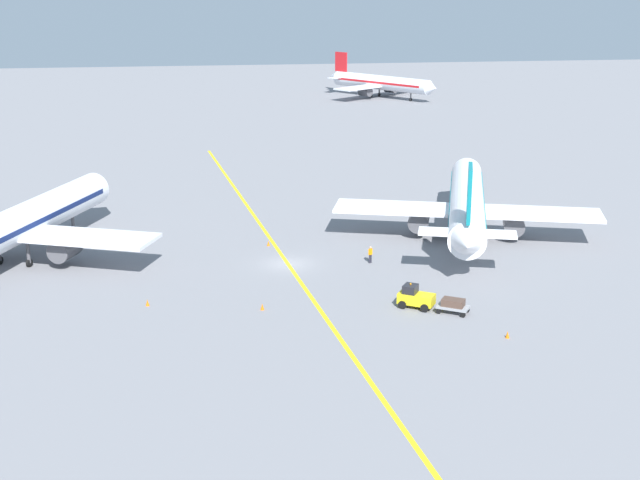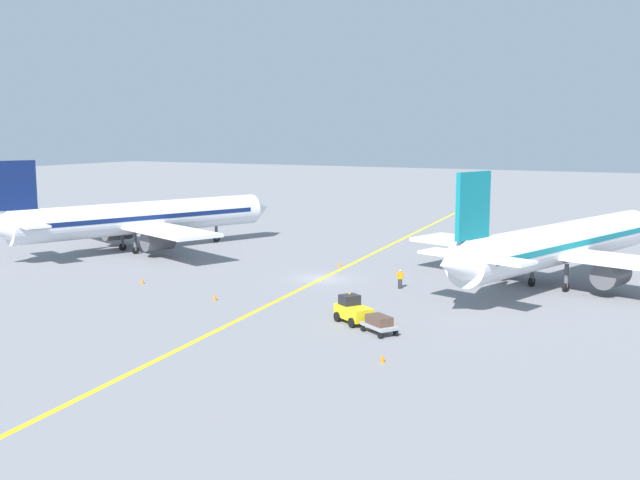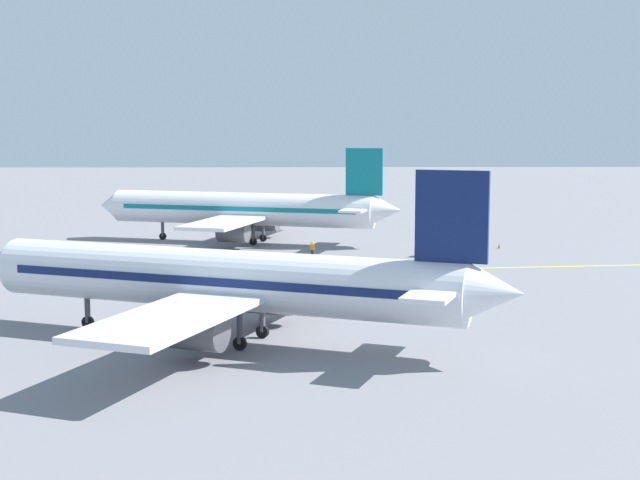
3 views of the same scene
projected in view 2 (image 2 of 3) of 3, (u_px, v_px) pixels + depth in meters
name	position (u px, v px, depth m)	size (l,w,h in m)	color
ground_plane	(322.00, 279.00, 69.21)	(400.00, 400.00, 0.00)	slate
apron_yellow_centreline	(322.00, 279.00, 69.21)	(0.40, 120.00, 0.01)	yellow
airplane_at_gate	(141.00, 218.00, 84.71)	(27.92, 34.05, 10.60)	silver
airplane_adjacent_stand	(559.00, 245.00, 65.23)	(28.29, 34.78, 10.60)	white
baggage_tug_white	(353.00, 310.00, 53.15)	(3.34, 2.90, 2.11)	gold
baggage_cart_trailing	(379.00, 323.00, 50.34)	(2.95, 2.58, 1.24)	gray
ground_crew_worker	(400.00, 278.00, 64.70)	(0.47, 0.41, 1.68)	#23232D
traffic_cone_near_nose	(142.00, 281.00, 66.79)	(0.32, 0.32, 0.55)	orange
traffic_cone_mid_apron	(215.00, 297.00, 60.28)	(0.32, 0.32, 0.55)	orange
traffic_cone_by_wingtip	(340.00, 264.00, 75.38)	(0.32, 0.32, 0.55)	orange
traffic_cone_far_edge	(382.00, 358.00, 44.14)	(0.32, 0.32, 0.55)	orange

